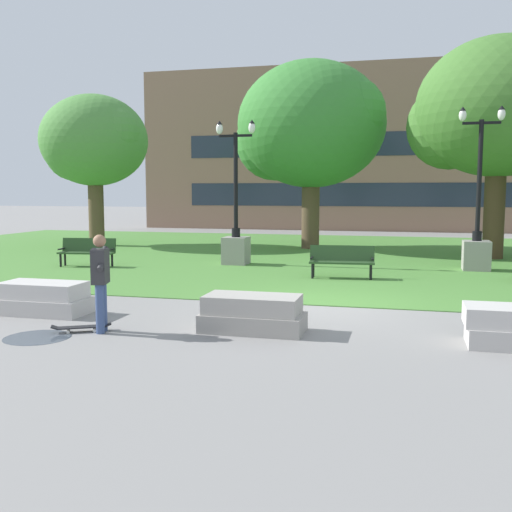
% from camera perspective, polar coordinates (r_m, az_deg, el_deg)
% --- Properties ---
extents(ground_plane, '(140.00, 140.00, 0.00)m').
position_cam_1_polar(ground_plane, '(12.91, 6.35, -4.77)').
color(ground_plane, gray).
extents(grass_lawn, '(40.00, 20.00, 0.02)m').
position_cam_1_polar(grass_lawn, '(22.76, 9.84, -0.00)').
color(grass_lawn, '#4C8438').
rests_on(grass_lawn, ground).
extents(concrete_block_center, '(1.80, 0.90, 0.64)m').
position_cam_1_polar(concrete_block_center, '(12.75, -19.61, -3.84)').
color(concrete_block_center, '#BCB7B2').
rests_on(concrete_block_center, ground).
extents(concrete_block_left, '(1.80, 0.90, 0.64)m').
position_cam_1_polar(concrete_block_left, '(10.54, -0.31, -5.55)').
color(concrete_block_left, '#9E9991').
rests_on(concrete_block_left, ground).
extents(person_skateboarder, '(0.36, 0.57, 1.71)m').
position_cam_1_polar(person_skateboarder, '(10.70, -14.59, -1.95)').
color(person_skateboarder, '#384C7A').
rests_on(person_skateboarder, ground).
extents(skateboard, '(0.99, 0.67, 0.14)m').
position_cam_1_polar(skateboard, '(10.97, -16.29, -6.51)').
color(skateboard, black).
rests_on(skateboard, ground).
extents(puddle, '(1.11, 1.11, 0.01)m').
position_cam_1_polar(puddle, '(10.81, -20.10, -7.28)').
color(puddle, '#47515B').
rests_on(puddle, ground).
extents(park_bench_near_left, '(1.84, 0.68, 0.90)m').
position_cam_1_polar(park_bench_near_left, '(16.92, 8.18, -0.33)').
color(park_bench_near_left, '#284723').
rests_on(park_bench_near_left, grass_lawn).
extents(park_bench_near_right, '(1.85, 0.74, 0.90)m').
position_cam_1_polar(park_bench_near_right, '(20.06, -15.75, 0.53)').
color(park_bench_near_right, '#284723').
rests_on(park_bench_near_right, grass_lawn).
extents(lamp_post_left, '(1.32, 0.80, 4.71)m').
position_cam_1_polar(lamp_post_left, '(19.85, -1.92, 2.01)').
color(lamp_post_left, gray).
rests_on(lamp_post_left, grass_lawn).
extents(lamp_post_right, '(1.32, 0.80, 4.96)m').
position_cam_1_polar(lamp_post_right, '(19.56, 20.30, 1.68)').
color(lamp_post_right, gray).
rests_on(lamp_post_right, grass_lawn).
extents(tree_far_left, '(6.02, 5.73, 7.79)m').
position_cam_1_polar(tree_far_left, '(23.28, 21.91, 12.80)').
color(tree_far_left, '#4C3823').
rests_on(tree_far_left, grass_lawn).
extents(tree_near_left, '(6.43, 6.13, 7.76)m').
position_cam_1_polar(tree_near_left, '(25.48, 5.13, 12.18)').
color(tree_near_left, brown).
rests_on(tree_near_left, grass_lawn).
extents(tree_far_right, '(4.90, 4.67, 6.60)m').
position_cam_1_polar(tree_far_right, '(27.67, -15.24, 10.41)').
color(tree_far_right, brown).
rests_on(tree_far_right, grass_lawn).
extents(building_facade_distant, '(25.69, 1.03, 10.03)m').
position_cam_1_polar(building_facade_distant, '(37.35, 8.32, 10.13)').
color(building_facade_distant, '#8E6B56').
rests_on(building_facade_distant, ground).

